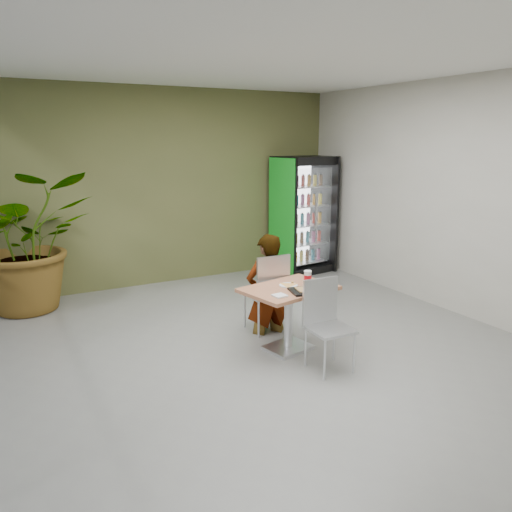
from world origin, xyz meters
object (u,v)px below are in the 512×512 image
object	(u,v)px
soda_cup	(308,278)
chair_far	(269,287)
seated_woman	(267,295)
potted_plant	(27,241)
dining_table	(289,305)
beverage_fridge	(304,215)
cafeteria_tray	(309,291)
chair_near	(325,317)

from	to	relation	value
soda_cup	chair_far	bearing A→B (deg)	108.98
seated_woman	potted_plant	bearing A→B (deg)	-42.29
dining_table	beverage_fridge	size ratio (longest dim) A/B	0.54
chair_far	soda_cup	world-z (taller)	chair_far
cafeteria_tray	beverage_fridge	xyz separation A→B (m)	(2.01, 3.14, 0.28)
dining_table	soda_cup	xyz separation A→B (m)	(0.25, -0.00, 0.29)
potted_plant	dining_table	bearing A→B (deg)	-50.16
chair_near	seated_woman	world-z (taller)	seated_woman
dining_table	beverage_fridge	xyz separation A→B (m)	(2.11, 2.89, 0.50)
chair_far	potted_plant	world-z (taller)	potted_plant
chair_far	soda_cup	size ratio (longest dim) A/B	6.29
dining_table	chair_far	bearing A→B (deg)	83.82
seated_woman	beverage_fridge	xyz separation A→B (m)	(2.05, 2.28, 0.56)
seated_woman	soda_cup	world-z (taller)	seated_woman
chair_far	beverage_fridge	size ratio (longest dim) A/B	0.49
dining_table	seated_woman	xyz separation A→B (m)	(0.06, 0.61, -0.06)
cafeteria_tray	seated_woman	bearing A→B (deg)	93.07
chair_far	chair_near	xyz separation A→B (m)	(0.05, -1.10, -0.03)
chair_far	seated_woman	bearing A→B (deg)	-90.52
soda_cup	beverage_fridge	xyz separation A→B (m)	(1.86, 2.90, 0.21)
seated_woman	cafeteria_tray	world-z (taller)	seated_woman
chair_far	beverage_fridge	distance (m)	3.15
chair_near	cafeteria_tray	distance (m)	0.37
seated_woman	soda_cup	distance (m)	0.73
dining_table	beverage_fridge	bearing A→B (deg)	53.88
chair_far	potted_plant	distance (m)	3.51
chair_far	soda_cup	xyz separation A→B (m)	(0.19, -0.55, 0.23)
seated_woman	cafeteria_tray	size ratio (longest dim) A/B	3.85
dining_table	chair_far	world-z (taller)	chair_far
chair_near	soda_cup	size ratio (longest dim) A/B	5.93
cafeteria_tray	chair_near	bearing A→B (deg)	-89.96
chair_far	seated_woman	world-z (taller)	seated_woman
beverage_fridge	chair_far	bearing A→B (deg)	-138.58
dining_table	beverage_fridge	distance (m)	3.62
soda_cup	potted_plant	distance (m)	4.02
beverage_fridge	potted_plant	xyz separation A→B (m)	(-4.58, 0.06, -0.06)
seated_woman	soda_cup	xyz separation A→B (m)	(0.19, -0.61, 0.35)
chair_far	potted_plant	xyz separation A→B (m)	(-2.53, 2.40, 0.39)
dining_table	soda_cup	distance (m)	0.38
chair_far	seated_woman	distance (m)	0.13
cafeteria_tray	potted_plant	distance (m)	4.11
cafeteria_tray	potted_plant	size ratio (longest dim) A/B	0.20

